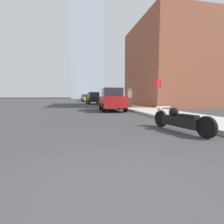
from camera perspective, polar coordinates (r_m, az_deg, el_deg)
ground_plane at (r=2.12m, az=-0.27°, el=-27.03°), size 400.00×400.00×0.00m
sidewalk at (r=42.12m, az=-4.89°, el=3.72°), size 2.69×240.00×0.15m
brick_storefront at (r=22.07m, az=18.90°, el=14.00°), size 8.36×10.01×9.24m
distant_tower at (r=93.26m, az=-8.49°, el=22.60°), size 15.35×15.35×58.28m
motorcycle at (r=5.99m, az=21.06°, el=-2.42°), size 0.72×2.51×0.76m
parked_car_red at (r=13.48m, az=-0.02°, el=4.06°), size 1.97×4.00×1.75m
parked_car_black at (r=25.51m, az=-6.10°, el=4.52°), size 1.98×3.98×1.70m
parked_car_yellow at (r=36.48m, az=-7.98°, el=4.56°), size 2.20×4.62×1.52m
parked_car_green at (r=48.21m, az=-8.91°, el=4.76°), size 1.96×4.39×1.67m
stop_sign at (r=12.58m, az=14.88°, el=7.30°), size 0.57×0.26×2.17m
pedestrian at (r=15.75m, az=5.80°, el=4.88°), size 0.36×0.24×1.75m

